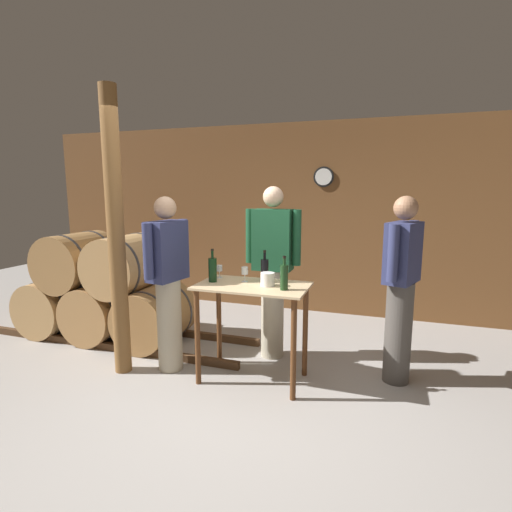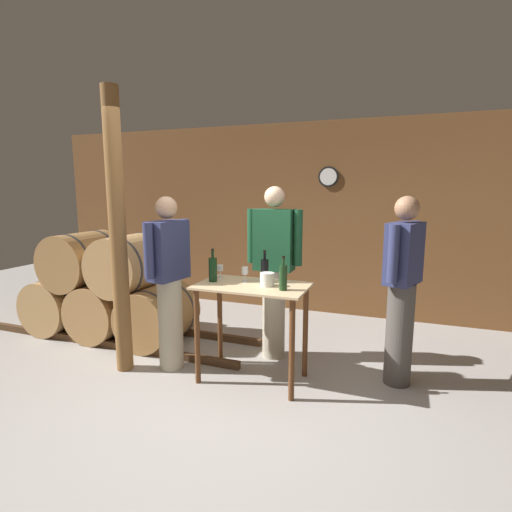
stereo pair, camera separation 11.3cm
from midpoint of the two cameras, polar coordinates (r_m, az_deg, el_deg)
ground_plane at (r=3.52m, az=-3.87°, el=-20.84°), size 14.00×14.00×0.00m
back_wall at (r=5.81m, az=7.85°, el=5.25°), size 8.40×0.08×2.70m
barrel_rack at (r=5.14m, az=-19.87°, el=-4.72°), size 3.73×0.80×1.27m
tasting_table at (r=3.69m, az=0.34°, el=-7.22°), size 1.01×0.60×0.92m
wooden_post at (r=3.98m, az=-18.37°, el=2.90°), size 0.16×0.16×2.70m
wine_bottle_far_left at (r=3.76m, az=-5.33°, el=-1.85°), size 0.08×0.08×0.31m
wine_bottle_left at (r=3.71m, az=2.12°, el=-2.01°), size 0.07×0.07×0.30m
wine_bottle_center at (r=3.43m, az=4.84°, el=-2.96°), size 0.07×0.07×0.30m
wine_glass_near_left at (r=3.92m, az=-4.33°, el=-1.81°), size 0.06×0.06×0.13m
wine_glass_near_center at (r=3.74m, az=-0.74°, el=-2.18°), size 0.06×0.06×0.14m
ice_bucket at (r=3.58m, az=2.50°, el=-3.36°), size 0.13×0.13×0.12m
person_host at (r=3.82m, az=20.95°, el=-4.22°), size 0.34×0.56×1.72m
person_visitor_with_scarf at (r=3.97m, az=-11.54°, el=-3.35°), size 0.29×0.58×1.71m
person_visitor_bearded at (r=4.16m, az=3.37°, el=-1.80°), size 0.59×0.24×1.81m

